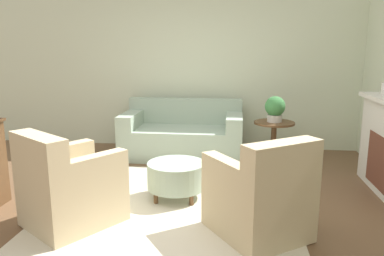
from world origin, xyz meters
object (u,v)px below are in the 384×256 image
(side_table, at_px, (274,134))
(couch, at_px, (183,136))
(armchair_right, at_px, (261,197))
(ottoman_table, at_px, (176,175))
(potted_plant_on_side_table, at_px, (275,108))
(armchair_left, at_px, (68,189))

(side_table, bearing_deg, couch, 170.70)
(armchair_right, xyz_separation_m, ottoman_table, (-0.90, 0.78, -0.10))
(ottoman_table, xyz_separation_m, side_table, (1.22, 1.52, 0.16))
(couch, xyz_separation_m, potted_plant_on_side_table, (1.40, -0.23, 0.50))
(potted_plant_on_side_table, bearing_deg, armchair_left, -133.03)
(armchair_right, bearing_deg, side_table, 81.88)
(armchair_right, bearing_deg, couch, 112.98)
(side_table, xyz_separation_m, potted_plant_on_side_table, (0.00, 0.00, 0.39))
(ottoman_table, height_order, potted_plant_on_side_table, potted_plant_on_side_table)
(couch, distance_m, ottoman_table, 1.76)
(armchair_left, bearing_deg, potted_plant_on_side_table, 46.97)
(armchair_right, height_order, side_table, armchair_right)
(ottoman_table, height_order, side_table, side_table)
(ottoman_table, distance_m, side_table, 1.96)
(armchair_right, distance_m, side_table, 2.32)
(couch, height_order, ottoman_table, couch)
(armchair_right, relative_size, potted_plant_on_side_table, 2.83)
(armchair_left, xyz_separation_m, armchair_right, (1.82, 0.00, 0.00))
(couch, bearing_deg, armchair_left, -106.43)
(potted_plant_on_side_table, bearing_deg, couch, 170.70)
(couch, bearing_deg, armchair_right, -67.02)
(armchair_right, distance_m, ottoman_table, 1.19)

